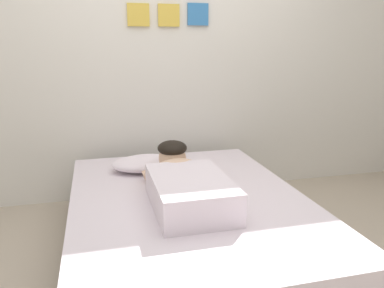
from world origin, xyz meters
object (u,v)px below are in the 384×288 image
Objects in this scene: pillow at (147,163)px; cell_phone at (205,191)px; bed at (188,228)px; person_lying at (185,182)px; coffee_cup at (191,170)px.

pillow reaches higher than cell_phone.
cell_phone is at bearing -61.07° from pillow.
cell_phone is at bearing 21.09° from bed.
coffee_cup is (0.14, 0.40, -0.07)m from person_lying.
coffee_cup is at bearing 72.94° from bed.
coffee_cup is 0.89× the size of cell_phone.
cell_phone is (0.00, -0.33, -0.03)m from coffee_cup.
person_lying is 0.19m from cell_phone.
pillow is (-0.17, 0.57, 0.26)m from bed.
pillow is at bearing 118.93° from cell_phone.
bed is 0.65m from pillow.
person_lying is at bearing -76.30° from pillow.
coffee_cup is at bearing 70.17° from person_lying.
cell_phone is (0.12, 0.04, 0.21)m from bed.
bed is 15.94× the size of coffee_cup.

